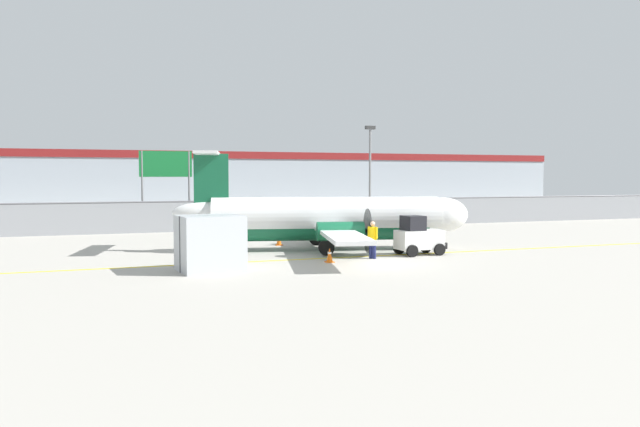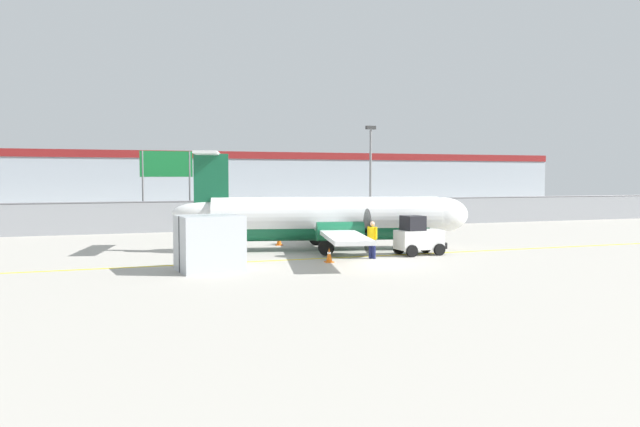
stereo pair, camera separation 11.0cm
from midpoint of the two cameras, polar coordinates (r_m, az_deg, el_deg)
name	(u,v)px [view 2 (the right image)]	position (r m, az deg, el deg)	size (l,w,h in m)	color
ground_plane	(349,257)	(28.93, 2.76, -4.00)	(140.00, 140.00, 0.01)	#ADA89E
perimeter_fence	(263,214)	(43.99, -5.18, -0.01)	(98.00, 0.10, 2.10)	gray
parking_lot_strip	(230,218)	(55.25, -8.14, -0.43)	(98.00, 17.00, 0.12)	#38383A
background_building	(198,180)	(73.34, -11.03, 2.98)	(91.00, 8.10, 6.50)	#A8B2BC
commuter_airplane	(332,218)	(31.60, 1.20, -0.46)	(14.99, 15.95, 4.92)	white
baggage_tug	(418,237)	(30.02, 9.07, -2.13)	(2.39, 1.49, 1.88)	silver
ground_crew_worker	(372,238)	(28.37, 4.91, -2.23)	(0.46, 0.52, 1.70)	#191E4C
cargo_container	(209,243)	(25.01, -9.95, -2.69)	(2.63, 2.28, 2.20)	#B7BCC1
traffic_cone_near_left	(400,243)	(32.31, 7.43, -2.69)	(0.36, 0.36, 0.64)	orange
traffic_cone_near_right	(370,244)	(31.89, 4.70, -2.76)	(0.36, 0.36, 0.64)	orange
traffic_cone_far_left	(329,255)	(27.11, 0.96, -3.84)	(0.36, 0.36, 0.64)	orange
traffic_cone_far_right	(279,240)	(33.86, -3.67, -2.39)	(0.36, 0.36, 0.64)	orange
parked_car_0	(64,215)	(50.01, -22.33, -0.10)	(4.21, 2.02, 1.58)	#B28C19
parked_car_1	(192,213)	(49.52, -11.52, 0.06)	(4.34, 2.30, 1.58)	slate
parked_car_2	(252,206)	(61.05, -6.17, 0.73)	(4.26, 2.12, 1.58)	gray
parked_car_3	(368,206)	(60.24, 4.44, 0.70)	(4.36, 2.36, 1.58)	#B28C19
apron_light_pole	(371,168)	(44.06, 4.72, 4.14)	(0.70, 0.30, 7.27)	slate
highway_sign	(166,171)	(44.84, -13.80, 3.83)	(3.60, 0.14, 5.50)	slate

